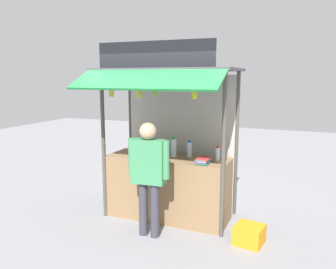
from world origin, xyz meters
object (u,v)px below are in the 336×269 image
banana_bunch_rightmost (194,94)px  banana_bunch_inner_right (155,91)px  water_bottle_back_left (145,148)px  magazine_stack_rear_center (203,161)px  water_bottle_far_left (156,146)px  magazine_stack_front_left (154,155)px  banana_bunch_inner_left (112,92)px  vendor_person (149,169)px  water_bottle_right (138,145)px  plastic_crate (249,235)px  water_bottle_center (218,154)px  water_bottle_back_right (189,149)px  water_bottle_front_right (174,147)px  banana_bunch_leftmost (139,94)px

banana_bunch_rightmost → banana_bunch_inner_right: same height
water_bottle_back_left → magazine_stack_rear_center: water_bottle_back_left is taller
water_bottle_far_left → magazine_stack_front_left: water_bottle_far_left is taller
banana_bunch_inner_right → banana_bunch_inner_left: bearing=-179.9°
vendor_person → water_bottle_right: bearing=-59.7°
water_bottle_right → plastic_crate: bearing=-16.8°
magazine_stack_front_left → banana_bunch_rightmost: (0.76, -0.38, 0.97)m
magazine_stack_rear_center → banana_bunch_rightmost: banana_bunch_rightmost is taller
water_bottle_center → banana_bunch_inner_left: 1.78m
magazine_stack_front_left → vendor_person: vendor_person is taller
water_bottle_back_right → vendor_person: bearing=-109.9°
water_bottle_center → banana_bunch_rightmost: 1.02m
water_bottle_center → magazine_stack_front_left: (-0.98, -0.08, -0.08)m
water_bottle_center → water_bottle_back_left: 1.18m
water_bottle_center → banana_bunch_inner_right: size_ratio=0.92×
water_bottle_back_right → magazine_stack_front_left: water_bottle_back_right is taller
banana_bunch_rightmost → banana_bunch_inner_right: size_ratio=1.13×
water_bottle_far_left → banana_bunch_rightmost: (0.84, -0.64, 0.88)m
banana_bunch_rightmost → water_bottle_front_right: bearing=134.9°
magazine_stack_rear_center → banana_bunch_leftmost: size_ratio=0.99×
water_bottle_center → water_bottle_back_right: water_bottle_back_right is taller
banana_bunch_rightmost → water_bottle_center: bearing=64.6°
banana_bunch_rightmost → plastic_crate: size_ratio=0.78×
banana_bunch_inner_right → vendor_person: 1.07m
water_bottle_front_right → water_bottle_back_left: 0.48m
water_bottle_center → vendor_person: size_ratio=0.14×
magazine_stack_rear_center → banana_bunch_leftmost: banana_bunch_leftmost is taller
water_bottle_back_left → plastic_crate: bearing=-13.1°
water_bottle_right → magazine_stack_front_left: water_bottle_right is taller
magazine_stack_front_left → water_bottle_far_left: bearing=106.4°
water_bottle_back_right → banana_bunch_inner_right: (-0.31, -0.56, 0.90)m
magazine_stack_front_left → plastic_crate: bearing=-12.3°
water_bottle_center → water_bottle_back_right: 0.48m
water_bottle_far_left → water_bottle_back_right: bearing=-8.2°
water_bottle_back_right → banana_bunch_inner_right: bearing=-119.3°
water_bottle_right → banana_bunch_leftmost: size_ratio=0.79×
water_bottle_front_right → water_bottle_right: size_ratio=1.37×
magazine_stack_rear_center → banana_bunch_inner_right: 1.19m
magazine_stack_rear_center → plastic_crate: bearing=-16.5°
water_bottle_back_left → banana_bunch_rightmost: (0.96, -0.45, 0.88)m
water_bottle_right → water_bottle_far_left: size_ratio=0.94×
water_bottle_back_left → banana_bunch_inner_left: banana_bunch_inner_left is taller
water_bottle_far_left → magazine_stack_rear_center: size_ratio=0.85×
water_bottle_center → water_bottle_back_left: size_ratio=0.95×
water_bottle_right → banana_bunch_inner_right: (0.60, -0.63, 0.91)m
water_bottle_back_left → magazine_stack_rear_center: (1.02, -0.19, -0.07)m
water_bottle_far_left → water_bottle_back_left: bearing=-120.3°
magazine_stack_front_left → vendor_person: size_ratio=0.20×
banana_bunch_leftmost → vendor_person: banana_bunch_leftmost is taller
banana_bunch_inner_left → plastic_crate: banana_bunch_inner_left is taller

